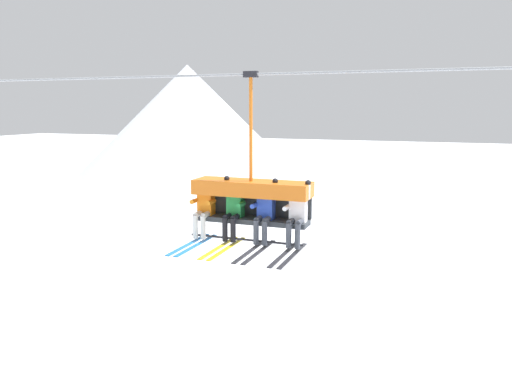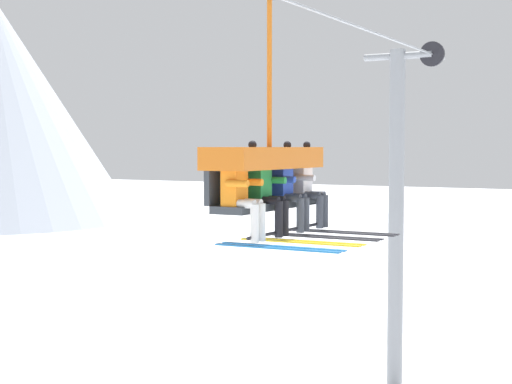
% 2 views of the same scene
% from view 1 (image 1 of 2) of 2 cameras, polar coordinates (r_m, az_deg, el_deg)
% --- Properties ---
extents(mountain_peak_west, '(23.88, 23.88, 11.72)m').
position_cam_1_polar(mountain_peak_west, '(56.52, -7.75, 8.29)').
color(mountain_peak_west, silver).
rests_on(mountain_peak_west, ground_plane).
extents(lift_cable, '(19.95, 0.05, 0.05)m').
position_cam_1_polar(lift_cable, '(10.34, -6.43, 13.08)').
color(lift_cable, gray).
extents(chairlift_chair, '(2.42, 0.74, 3.30)m').
position_cam_1_polar(chairlift_chair, '(10.09, -0.43, -0.24)').
color(chairlift_chair, '#33383D').
extents(skier_orange, '(0.46, 1.70, 1.23)m').
position_cam_1_polar(skier_orange, '(10.35, -6.02, -1.80)').
color(skier_orange, orange).
extents(skier_green, '(0.48, 1.70, 1.34)m').
position_cam_1_polar(skier_green, '(10.08, -2.64, -1.94)').
color(skier_green, '#23843D').
extents(skier_blue, '(0.48, 1.70, 1.34)m').
position_cam_1_polar(skier_blue, '(9.84, 0.95, -2.22)').
color(skier_blue, '#2847B7').
extents(skier_white, '(0.48, 1.70, 1.34)m').
position_cam_1_polar(skier_white, '(9.64, 4.67, -2.50)').
color(skier_white, silver).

